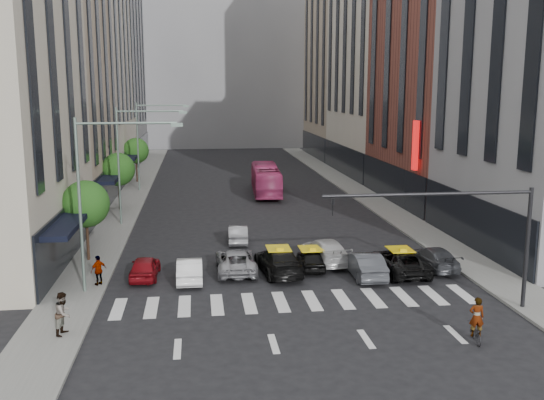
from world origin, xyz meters
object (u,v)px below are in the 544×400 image
object	(u,v)px
motorcycle	(476,333)
pedestrian_near	(63,313)
bus	(266,180)
pedestrian_far	(99,270)
streetlamp_mid	(131,150)
taxi_left	(278,261)
car_white_front	(190,269)
taxi_center	(311,259)
streetlamp_far	(147,134)
car_red	(145,267)
streetlamp_near	(98,182)

from	to	relation	value
motorcycle	pedestrian_near	xyz separation A→B (m)	(-17.36, 2.65, 0.69)
bus	pedestrian_far	xyz separation A→B (m)	(-12.24, -27.79, -0.53)
streetlamp_mid	taxi_left	distance (m)	17.57
car_white_front	taxi_left	xyz separation A→B (m)	(5.08, 0.67, 0.09)
streetlamp_mid	bus	bearing A→B (deg)	46.93
motorcycle	taxi_left	bearing A→B (deg)	-46.59
pedestrian_near	taxi_center	bearing A→B (deg)	-40.07
streetlamp_far	car_red	xyz separation A→B (m)	(1.96, -29.71, -5.26)
streetlamp_mid	pedestrian_far	world-z (taller)	streetlamp_mid
car_white_front	motorcycle	size ratio (longest dim) A/B	2.63
streetlamp_mid	bus	xyz separation A→B (m)	(11.89, 12.72, -4.41)
taxi_center	bus	distance (m)	25.91
streetlamp_near	pedestrian_far	distance (m)	5.04
car_red	bus	world-z (taller)	bus
streetlamp_far	taxi_center	size ratio (longest dim) A/B	2.49
streetlamp_far	bus	distance (m)	13.10
car_white_front	taxi_center	size ratio (longest dim) A/B	1.10
taxi_left	streetlamp_near	bearing A→B (deg)	6.58
car_red	pedestrian_far	xyz separation A→B (m)	(-2.32, -1.36, 0.32)
car_white_front	bus	world-z (taller)	bus
taxi_left	taxi_center	world-z (taller)	taxi_left
taxi_left	taxi_center	size ratio (longest dim) A/B	1.42
car_red	car_white_front	world-z (taller)	car_white_front
taxi_center	car_red	bearing A→B (deg)	5.74
streetlamp_near	streetlamp_mid	world-z (taller)	same
taxi_center	pedestrian_far	size ratio (longest dim) A/B	2.21
streetlamp_far	bus	world-z (taller)	streetlamp_far
streetlamp_near	streetlamp_far	size ratio (longest dim) A/B	1.00
streetlamp_mid	motorcycle	distance (m)	29.95
car_red	car_white_front	distance (m)	2.63
streetlamp_near	streetlamp_far	xyz separation A→B (m)	(0.00, 32.00, 0.00)
car_white_front	motorcycle	bearing A→B (deg)	140.55
bus	motorcycle	xyz separation A→B (m)	(4.66, -37.06, -1.09)
car_red	taxi_center	bearing A→B (deg)	-174.58
streetlamp_near	car_white_front	size ratio (longest dim) A/B	2.26
streetlamp_near	motorcycle	size ratio (longest dim) A/B	5.93
streetlamp_near	bus	bearing A→B (deg)	67.51
streetlamp_near	bus	size ratio (longest dim) A/B	0.84
streetlamp_near	streetlamp_mid	size ratio (longest dim) A/B	1.00
streetlamp_near	pedestrian_near	xyz separation A→B (m)	(-0.82, -5.69, -4.82)
car_white_front	taxi_left	bearing A→B (deg)	-172.70
car_red	motorcycle	size ratio (longest dim) A/B	2.48
pedestrian_far	car_red	bearing A→B (deg)	168.95
streetlamp_near	pedestrian_near	distance (m)	7.50
streetlamp_far	taxi_center	distance (m)	31.83
car_white_front	taxi_center	world-z (taller)	car_white_front
streetlamp_mid	motorcycle	world-z (taller)	streetlamp_mid
streetlamp_far	car_white_front	distance (m)	31.25
streetlamp_mid	car_white_front	bearing A→B (deg)	-72.81
car_red	motorcycle	xyz separation A→B (m)	(14.58, -10.64, -0.24)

